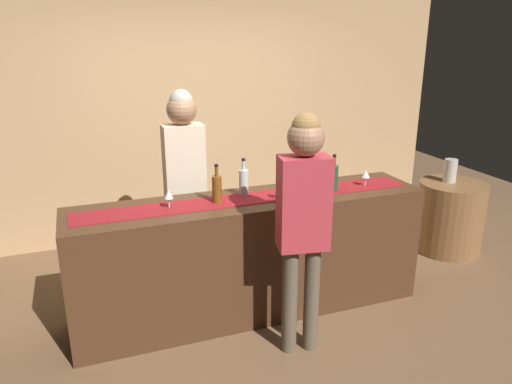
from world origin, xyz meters
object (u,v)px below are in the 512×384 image
wine_bottle_clear (244,182)px  bartender (184,169)px  customer_sipping (303,211)px  round_side_table (450,217)px  wine_glass_far_end (279,186)px  wine_bottle_green (333,177)px  vase_on_side_table (450,171)px  wine_glass_near_customer (169,195)px  wine_bottle_amber (217,189)px  wine_glass_mid_counter (366,174)px

wine_bottle_clear → bartender: bartender is taller
wine_bottle_clear → customer_sipping: 0.74m
bartender → round_side_table: 2.86m
bartender → customer_sipping: bartender is taller
wine_glass_far_end → customer_sipping: bearing=-95.1°
customer_sipping → wine_bottle_green: bearing=56.7°
wine_glass_far_end → vase_on_side_table: 2.23m
customer_sipping → vase_on_side_table: (2.19, 1.08, -0.22)m
round_side_table → wine_glass_near_customer: bearing=-172.6°
wine_glass_near_customer → vase_on_side_table: 3.02m
round_side_table → vase_on_side_table: bearing=104.6°
wine_glass_near_customer → round_side_table: (3.00, 0.39, -0.72)m
wine_bottle_amber → vase_on_side_table: 2.67m
wine_bottle_green → wine_glass_far_end: bearing=-173.7°
wine_glass_mid_counter → round_side_table: wine_glass_mid_counter is taller
wine_bottle_green → vase_on_side_table: 1.73m
wine_bottle_clear → wine_glass_mid_counter: bearing=-7.1°
wine_glass_mid_counter → wine_glass_far_end: same height
bartender → wine_glass_mid_counter: bearing=156.6°
wine_glass_near_customer → wine_bottle_amber: bearing=-0.9°
wine_glass_mid_counter → customer_sipping: customer_sipping is taller
wine_bottle_green → wine_glass_mid_counter: (0.31, 0.00, -0.01)m
wine_bottle_amber → vase_on_side_table: size_ratio=1.26×
wine_glass_mid_counter → vase_on_side_table: wine_glass_mid_counter is taller
round_side_table → vase_on_side_table: (-0.02, 0.06, 0.49)m
wine_glass_near_customer → wine_glass_far_end: size_ratio=1.00×
bartender → vase_on_side_table: 2.75m
wine_glass_near_customer → customer_sipping: customer_sipping is taller
wine_glass_far_end → vase_on_side_table: bearing=14.2°
wine_glass_mid_counter → wine_bottle_amber: bearing=178.7°
wine_glass_near_customer → wine_glass_mid_counter: same height
wine_glass_mid_counter → wine_bottle_green: bearing=-179.5°
wine_bottle_clear → wine_glass_near_customer: bearing=-171.2°
wine_bottle_amber → customer_sipping: customer_sipping is taller
wine_bottle_green → wine_glass_near_customer: bearing=178.4°
wine_bottle_green → wine_bottle_clear: size_ratio=1.00×
wine_glass_mid_counter → vase_on_side_table: bearing=20.0°
wine_bottle_amber → wine_bottle_green: (0.97, -0.03, 0.00)m
wine_bottle_green → wine_bottle_clear: bearing=169.7°
wine_bottle_amber → wine_bottle_green: same height
wine_bottle_clear → wine_glass_near_customer: 0.62m
customer_sipping → vase_on_side_table: 2.45m
wine_bottle_clear → wine_bottle_amber: bearing=-157.8°
wine_bottle_clear → vase_on_side_table: bearing=8.5°
wine_bottle_clear → wine_glass_far_end: size_ratio=2.10×
wine_glass_far_end → customer_sipping: customer_sipping is taller
wine_glass_far_end → round_side_table: wine_glass_far_end is taller
wine_bottle_clear → round_side_table: size_ratio=0.41×
wine_glass_near_customer → round_side_table: bearing=7.4°
wine_bottle_amber → wine_glass_near_customer: size_ratio=2.10×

